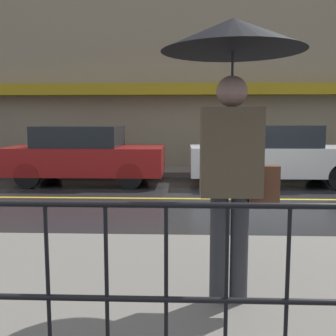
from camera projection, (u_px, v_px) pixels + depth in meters
The scene contains 7 objects.
ground_plane at pixel (261, 199), 8.14m from camera, with size 80.00×80.00×0.00m, color #262628.
sidewalk_far at pixel (236, 171), 12.06m from camera, with size 28.00×1.70×0.14m.
lane_marking at pixel (261, 199), 8.14m from camera, with size 25.20×0.12×0.01m.
building_storefront at pixel (234, 77), 12.67m from camera, with size 28.00×0.85×6.10m.
pedestrian at pixel (233, 82), 3.03m from camera, with size 1.11×1.11×2.25m.
car_red at pixel (85, 155), 10.13m from camera, with size 3.98×1.83×1.48m.
car_white at pixel (274, 155), 9.94m from camera, with size 4.31×1.77×1.51m.
Camera 1 is at (-1.62, -8.07, 1.62)m, focal length 42.00 mm.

